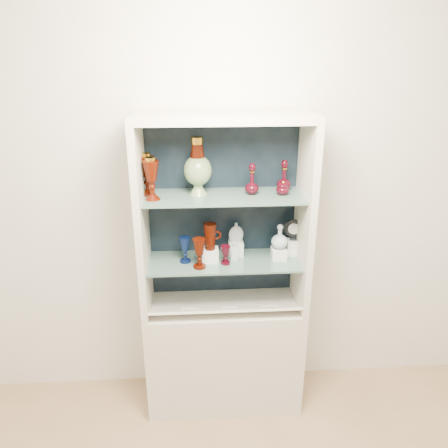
{
  "coord_description": "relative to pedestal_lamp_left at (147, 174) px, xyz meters",
  "views": [
    {
      "loc": [
        -0.15,
        -0.86,
        2.25
      ],
      "look_at": [
        0.0,
        1.53,
        1.3
      ],
      "focal_mm": 35.0,
      "sensor_mm": 36.0,
      "label": 1
    }
  ],
  "objects": [
    {
      "name": "cabinet_base",
      "position": [
        0.44,
        -0.07,
        -1.22
      ],
      "size": [
        1.0,
        0.4,
        0.75
      ],
      "primitive_type": "cube",
      "color": "beige",
      "rests_on": "ground"
    },
    {
      "name": "clear_square_bottle",
      "position": [
        0.51,
        -0.04,
        -0.48
      ],
      "size": [
        0.05,
        0.05,
        0.12
      ],
      "primitive_type": null,
      "rotation": [
        0.0,
        0.0,
        -0.11
      ],
      "color": "#ACBBC5",
      "rests_on": "shelf_lower"
    },
    {
      "name": "label_card_0",
      "position": [
        0.46,
        -0.18,
        -0.8
      ],
      "size": [
        0.1,
        0.06,
        0.03
      ],
      "primitive_type": "cube",
      "rotation": [
        -0.44,
        0.0,
        0.0
      ],
      "color": "white",
      "rests_on": "label_ledge"
    },
    {
      "name": "cabinet_side_left",
      "position": [
        -0.04,
        -0.07,
        -0.27
      ],
      "size": [
        0.04,
        0.4,
        1.15
      ],
      "primitive_type": "cube",
      "color": "beige",
      "rests_on": "cabinet_base"
    },
    {
      "name": "cabinet_top_cap",
      "position": [
        0.44,
        -0.07,
        0.33
      ],
      "size": [
        1.0,
        0.4,
        0.04
      ],
      "primitive_type": "cube",
      "color": "beige",
      "rests_on": "cabinet_side_left"
    },
    {
      "name": "cameo_medallion",
      "position": [
        0.88,
        0.02,
        -0.37
      ],
      "size": [
        0.12,
        0.06,
        0.14
      ],
      "primitive_type": null,
      "rotation": [
        0.0,
        0.0,
        -0.15
      ],
      "color": "black",
      "rests_on": "riser_cameo_medallion"
    },
    {
      "name": "clear_round_decanter",
      "position": [
        0.78,
        -0.04,
        -0.4
      ],
      "size": [
        0.13,
        0.13,
        0.15
      ],
      "primitive_type": null,
      "rotation": [
        0.0,
        0.0,
        -0.34
      ],
      "color": "#ACBBC5",
      "rests_on": "riser_clear_round_decanter"
    },
    {
      "name": "label_ledge",
      "position": [
        0.44,
        -0.18,
        -0.81
      ],
      "size": [
        0.92,
        0.17,
        0.09
      ],
      "primitive_type": "cube",
      "rotation": [
        -0.44,
        0.0,
        0.0
      ],
      "color": "beige",
      "rests_on": "cabinet_base"
    },
    {
      "name": "ruby_goblet_tall",
      "position": [
        0.29,
        -0.13,
        -0.45
      ],
      "size": [
        0.08,
        0.08,
        0.18
      ],
      "primitive_type": null,
      "rotation": [
        0.0,
        0.0,
        -0.1
      ],
      "color": "#470F02",
      "rests_on": "shelf_lower"
    },
    {
      "name": "label_card_2",
      "position": [
        0.23,
        -0.18,
        -0.8
      ],
      "size": [
        0.1,
        0.06,
        0.03
      ],
      "primitive_type": "cube",
      "rotation": [
        -0.44,
        0.0,
        0.0
      ],
      "color": "white",
      "rests_on": "label_ledge"
    },
    {
      "name": "pedestal_lamp_left",
      "position": [
        0.0,
        0.0,
        0.0
      ],
      "size": [
        0.12,
        0.12,
        0.25
      ],
      "primitive_type": null,
      "rotation": [
        0.0,
        0.0,
        0.3
      ],
      "color": "#470F02",
      "rests_on": "shelf_upper"
    },
    {
      "name": "wall_back",
      "position": [
        0.44,
        0.15,
        -0.19
      ],
      "size": [
        3.5,
        0.02,
        2.8
      ],
      "primitive_type": "cube",
      "color": "silver",
      "rests_on": "ground"
    },
    {
      "name": "pedestal_lamp_right",
      "position": [
        0.03,
        -0.09,
        -0.0
      ],
      "size": [
        0.1,
        0.1,
        0.24
      ],
      "primitive_type": null,
      "rotation": [
        0.0,
        0.0,
        0.05
      ],
      "color": "#470F02",
      "rests_on": "shelf_upper"
    },
    {
      "name": "flat_flask",
      "position": [
        0.52,
        0.03,
        -0.39
      ],
      "size": [
        0.1,
        0.05,
        0.13
      ],
      "primitive_type": null,
      "rotation": [
        0.0,
        0.0,
        0.12
      ],
      "color": "#AAB6BC",
      "rests_on": "riser_flat_flask"
    },
    {
      "name": "ruby_goblet_small",
      "position": [
        0.45,
        -0.09,
        -0.48
      ],
      "size": [
        0.07,
        0.07,
        0.12
      ],
      "primitive_type": null,
      "rotation": [
        0.0,
        0.0,
        -0.1
      ],
      "color": "#440814",
      "rests_on": "shelf_lower"
    },
    {
      "name": "ruby_pitcher",
      "position": [
        0.36,
        -0.05,
        -0.38
      ],
      "size": [
        0.13,
        0.08,
        0.17
      ],
      "primitive_type": null,
      "rotation": [
        0.0,
        0.0,
        -0.04
      ],
      "color": "#470F02",
      "rests_on": "riser_ruby_pitcher"
    },
    {
      "name": "riser_clear_round_decanter",
      "position": [
        0.78,
        -0.04,
        -0.51
      ],
      "size": [
        0.09,
        0.09,
        0.07
      ],
      "primitive_type": "cube",
      "color": "silver",
      "rests_on": "shelf_lower"
    },
    {
      "name": "shelf_lower",
      "position": [
        0.44,
        -0.05,
        -0.55
      ],
      "size": [
        0.92,
        0.34,
        0.01
      ],
      "primitive_type": "cube",
      "color": "slate",
      "rests_on": "cabinet_side_left"
    },
    {
      "name": "riser_ruby_pitcher",
      "position": [
        0.36,
        -0.05,
        -0.5
      ],
      "size": [
        0.1,
        0.1,
        0.08
      ],
      "primitive_type": "cube",
      "color": "silver",
      "rests_on": "shelf_lower"
    },
    {
      "name": "lidded_bowl",
      "position": [
        0.78,
        -0.05,
        -0.08
      ],
      "size": [
        0.08,
        0.08,
        0.09
      ],
      "primitive_type": null,
      "rotation": [
        0.0,
        0.0,
        0.02
      ],
      "color": "#440814",
      "rests_on": "shelf_upper"
    },
    {
      "name": "cobalt_goblet",
      "position": [
        0.2,
        -0.05,
        -0.46
      ],
      "size": [
        0.07,
        0.07,
        0.16
      ],
      "primitive_type": null,
      "rotation": [
        0.0,
        0.0,
        0.06
      ],
      "color": "#091743",
      "rests_on": "shelf_lower"
    },
    {
      "name": "label_card_1",
      "position": [
        0.71,
        -0.18,
        -0.8
      ],
      "size": [
        0.1,
        0.06,
        0.03
      ],
      "primitive_type": "cube",
      "rotation": [
        -0.44,
        0.0,
        0.0
      ],
      "color": "white",
      "rests_on": "label_ledge"
    },
    {
      "name": "riser_cameo_medallion",
      "position": [
        0.88,
        0.02,
        -0.49
      ],
      "size": [
        0.08,
        0.08,
        0.1
      ],
      "primitive_type": "cube",
      "color": "silver",
      "rests_on": "shelf_lower"
    },
    {
      "name": "ruby_decanter_a",
      "position": [
        0.6,
        -0.03,
        -0.02
      ],
      "size": [
        0.11,
        0.11,
        0.21
      ],
      "primitive_type": null,
      "rotation": [
        0.0,
        0.0,
        0.43
      ],
      "color": "#440814",
      "rests_on": "shelf_upper"
    },
    {
      "name": "shelf_upper",
      "position": [
        0.44,
        -0.05,
        -0.13
      ],
      "size": [
        0.92,
        0.34,
        0.01
      ],
      "primitive_type": "cube",
      "color": "slate",
      "rests_on": "cabinet_side_left"
    },
    {
      "name": "cabinet_back_panel",
      "position": [
        0.44,
        0.12,
        -0.27
      ],
      "size": [
        0.98,
        0.02,
        1.15
      ],
      "primitive_type": "cube",
      "color": "black",
      "rests_on": "cabinet_base"
    },
    {
      "name": "enamel_urn",
      "position": [
        0.29,
        -0.01,
        0.04
      ],
      "size": [
        0.21,
        0.21,
        0.33
      ],
      "primitive_type": null,
      "rotation": [
        0.0,
        0.0,
        0.33
      ],
      "color": "#0A4C1D",
      "rests_on": "shelf_upper"
    },
    {
      "name": "ruby_decanter_b",
      "position": [
        0.8,
        0.03,
        -0.02
      ],
      "size": [
        0.1,
        0.1,
        0.2
      ],
      "primitive_type": null,
      "rotation": [
        0.0,
        0.0,
        0.17
      ],
      "color": "#440814",
      "rests_on": "shelf_upper"
    },
    {
      "name": "riser_flat_flask",
      "position": [
        0.52,
        0.03,
        -0.5
      ],
      "size": [
        0.09,
        0.09,
        0.09
      ],
      "primitive_type": "cube",
      "color": "silver",
      "rests_on": "shelf_lower"
    },
    {
      "name": "cabinet_side_right",
      "position": [
        0.92,
        -0.07,
        -0.27
      ],
      "size": [
        0.04,
        0.4,
        1.15
      ],
      "primitive_type": "cube",
      "color": "beige",
      "rests_on": "cabinet_base"
    }
  ]
}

